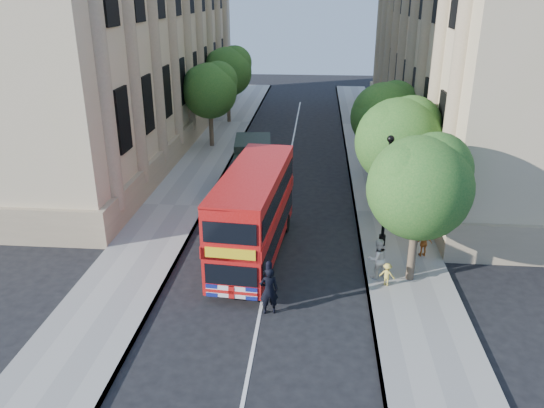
% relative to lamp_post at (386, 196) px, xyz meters
% --- Properties ---
extents(ground, '(120.00, 120.00, 0.00)m').
position_rel_lamp_post_xyz_m(ground, '(-5.00, -6.00, -2.51)').
color(ground, black).
rests_on(ground, ground).
extents(pavement_right, '(3.50, 80.00, 0.12)m').
position_rel_lamp_post_xyz_m(pavement_right, '(0.75, 4.00, -2.45)').
color(pavement_right, gray).
rests_on(pavement_right, ground).
extents(pavement_left, '(3.50, 80.00, 0.12)m').
position_rel_lamp_post_xyz_m(pavement_left, '(-10.75, 4.00, -2.45)').
color(pavement_left, gray).
rests_on(pavement_left, ground).
extents(building_right, '(12.00, 38.00, 18.00)m').
position_rel_lamp_post_xyz_m(building_right, '(8.80, 18.00, 6.49)').
color(building_right, '#C3B388').
rests_on(building_right, ground).
extents(building_left, '(12.00, 38.00, 18.00)m').
position_rel_lamp_post_xyz_m(building_left, '(-18.80, 18.00, 6.49)').
color(building_left, '#C3B388').
rests_on(building_left, ground).
extents(tree_right_near, '(4.00, 4.00, 6.08)m').
position_rel_lamp_post_xyz_m(tree_right_near, '(0.84, -2.97, 1.74)').
color(tree_right_near, '#473828').
rests_on(tree_right_near, ground).
extents(tree_right_mid, '(4.20, 4.20, 6.37)m').
position_rel_lamp_post_xyz_m(tree_right_mid, '(0.84, 3.03, 1.93)').
color(tree_right_mid, '#473828').
rests_on(tree_right_mid, ground).
extents(tree_right_far, '(4.00, 4.00, 6.15)m').
position_rel_lamp_post_xyz_m(tree_right_far, '(0.84, 9.03, 1.80)').
color(tree_right_far, '#473828').
rests_on(tree_right_far, ground).
extents(tree_left_far, '(4.00, 4.00, 6.30)m').
position_rel_lamp_post_xyz_m(tree_left_far, '(-10.96, 16.03, 1.93)').
color(tree_left_far, '#473828').
rests_on(tree_left_far, ground).
extents(tree_left_back, '(4.20, 4.20, 6.65)m').
position_rel_lamp_post_xyz_m(tree_left_back, '(-10.96, 24.03, 2.20)').
color(tree_left_back, '#473828').
rests_on(tree_left_back, ground).
extents(lamp_post, '(0.32, 0.32, 5.16)m').
position_rel_lamp_post_xyz_m(lamp_post, '(0.00, 0.00, 0.00)').
color(lamp_post, black).
rests_on(lamp_post, pavement_right).
extents(double_decker_bus, '(2.92, 8.58, 3.89)m').
position_rel_lamp_post_xyz_m(double_decker_bus, '(-5.72, -1.36, -0.36)').
color(double_decker_bus, '#B40E0C').
rests_on(double_decker_bus, ground).
extents(box_van, '(2.55, 5.24, 2.90)m').
position_rel_lamp_post_xyz_m(box_van, '(-6.79, 7.03, -1.09)').
color(box_van, black).
rests_on(box_van, ground).
extents(police_constable, '(0.77, 0.59, 1.86)m').
position_rel_lamp_post_xyz_m(police_constable, '(-4.67, -5.76, -1.58)').
color(police_constable, black).
rests_on(police_constable, ground).
extents(woman_pedestrian, '(0.99, 0.88, 1.70)m').
position_rel_lamp_post_xyz_m(woman_pedestrian, '(-0.54, -2.99, -1.54)').
color(woman_pedestrian, white).
rests_on(woman_pedestrian, pavement_right).
extents(child_a, '(0.75, 0.42, 1.21)m').
position_rel_lamp_post_xyz_m(child_a, '(1.67, -0.94, -1.79)').
color(child_a, orange).
rests_on(child_a, pavement_right).
extents(child_b, '(0.70, 0.54, 0.95)m').
position_rel_lamp_post_xyz_m(child_b, '(-0.20, -3.60, -1.92)').
color(child_b, '#DDC24B').
rests_on(child_b, pavement_right).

